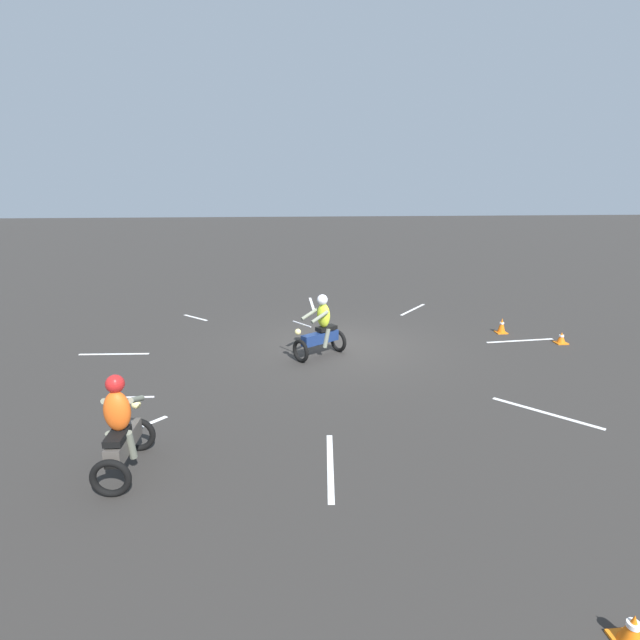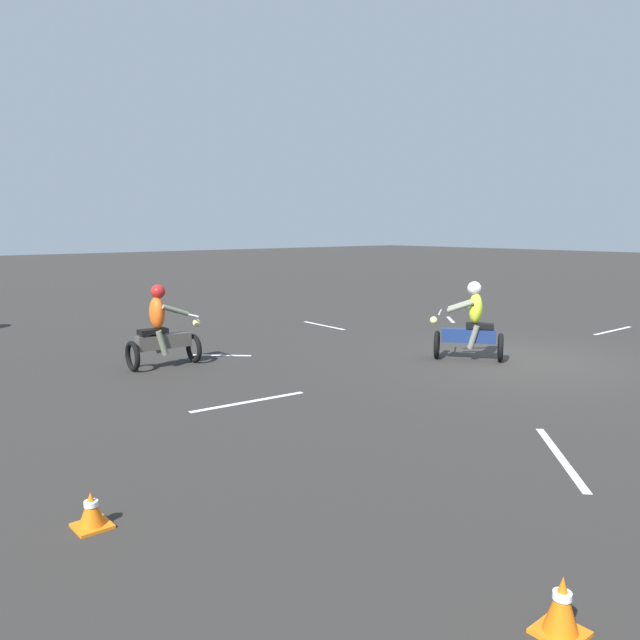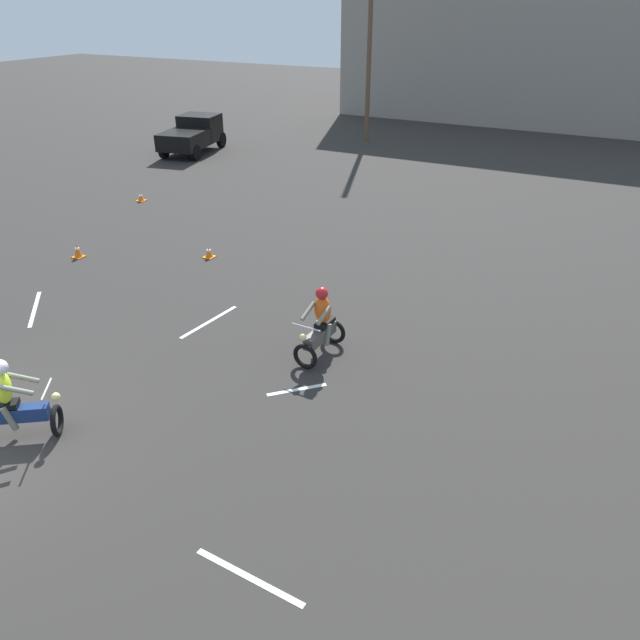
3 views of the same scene
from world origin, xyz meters
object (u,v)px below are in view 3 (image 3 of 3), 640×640
Objects in this scene: motorcycle_rider_foreground at (13,404)px; traffic_cone_near_right at (78,251)px; utility_pole_far at (370,41)px; pickup_truck at (193,134)px; traffic_cone_near_left at (141,197)px; motorcycle_rider_background at (321,326)px; traffic_cone_mid_left at (209,252)px.

motorcycle_rider_foreground is 3.87× the size of traffic_cone_near_right.
traffic_cone_near_right is at bearing -92.88° from utility_pole_far.
pickup_truck reaches higher than traffic_cone_near_right.
traffic_cone_near_right is 0.04× the size of utility_pole_far.
pickup_truck is (-11.51, 20.09, 0.20)m from motorcycle_rider_foreground.
traffic_cone_near_right is at bearing -66.83° from traffic_cone_near_left.
traffic_cone_near_left is at bearing -78.25° from pickup_truck.
motorcycle_rider_background is at bearing -68.76° from utility_pole_far.
traffic_cone_near_right is 1.24× the size of traffic_cone_mid_left.
utility_pole_far is (1.00, 19.90, 4.87)m from traffic_cone_near_right.
traffic_cone_near_left is 5.91m from traffic_cone_near_right.
traffic_cone_near_left is (-11.72, 7.14, -0.57)m from motorcycle_rider_background.
traffic_cone_near_right is 4.07m from traffic_cone_mid_left.
traffic_cone_near_left is at bearing 149.08° from traffic_cone_mid_left.
traffic_cone_mid_left is (-5.78, 3.58, -0.56)m from motorcycle_rider_background.
motorcycle_rider_foreground is at bearing -49.91° from traffic_cone_near_right.
pickup_truck is 8.47m from traffic_cone_near_left.
utility_pole_far is (-2.62, 18.03, 4.91)m from traffic_cone_mid_left.
motorcycle_rider_foreground reaches higher than traffic_cone_mid_left.
traffic_cone_near_left is 0.03× the size of utility_pole_far.
traffic_cone_mid_left is at bearing -30.92° from traffic_cone_near_left.
pickup_truck is at bearing 113.44° from traffic_cone_near_left.
traffic_cone_near_right is (-9.40, 1.71, -0.52)m from motorcycle_rider_background.
motorcycle_rider_background is 3.87× the size of traffic_cone_near_right.
pickup_truck is at bearing 113.33° from traffic_cone_near_right.
pickup_truck is 10.35m from utility_pole_far.
utility_pole_far is (3.33, 14.47, 4.93)m from traffic_cone_near_left.
traffic_cone_mid_left is 18.87m from utility_pole_far.
traffic_cone_mid_left is at bearing -81.75° from utility_pole_far.
motorcycle_rider_background is 0.16× the size of utility_pole_far.
traffic_cone_near_left is 0.75× the size of traffic_cone_near_right.
utility_pole_far is at bearing 98.25° from traffic_cone_mid_left.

